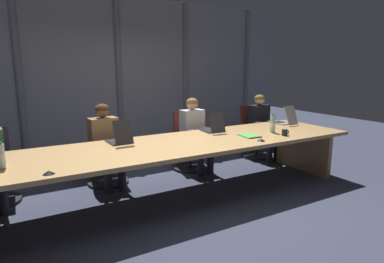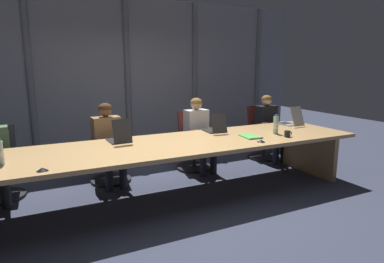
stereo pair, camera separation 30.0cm
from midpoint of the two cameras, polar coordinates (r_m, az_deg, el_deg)
name	(u,v)px [view 2 (the right image)]	position (r m, az deg, el deg)	size (l,w,h in m)	color
ground_plane	(181,196)	(4.51, -0.02, -11.10)	(16.19, 16.19, 0.00)	#383D51
conference_table	(180,151)	(4.32, -0.03, -3.48)	(5.08, 1.28, 0.74)	tan
curtain_backdrop	(123,76)	(6.74, -10.55, 9.41)	(8.10, 0.17, 3.04)	gray
laptop_left_mid	(119,138)	(4.34, -10.59, -1.09)	(0.26, 0.43, 0.32)	#2D2D33
laptop_center	(215,128)	(4.94, 5.70, 0.53)	(0.27, 0.43, 0.31)	#2D2D33
laptop_right_mid	(289,121)	(5.79, 17.96, 1.66)	(0.28, 0.49, 0.32)	#A8ADB7
office_chair_left_mid	(110,157)	(5.11, -12.46, -4.37)	(0.60, 0.60, 0.96)	black
office_chair_center	(193,147)	(5.60, 1.75, -2.74)	(0.60, 0.61, 0.96)	#511E19
office_chair_right_mid	(262,138)	(6.40, 13.43, -1.18)	(0.60, 0.60, 0.98)	#511E19
person_left_mid	(108,139)	(4.87, -12.61, -1.23)	(0.43, 0.57, 1.20)	olive
person_center	(199,130)	(5.40, 2.79, 0.27)	(0.41, 0.56, 1.21)	silver
person_right_mid	(269,124)	(6.23, 14.58, 1.34)	(0.42, 0.57, 1.20)	black
water_bottle_primary	(0,153)	(3.75, -28.36, -3.31)	(0.07, 0.07, 0.26)	silver
water_bottle_secondary	(276,125)	(4.99, 16.00, 1.08)	(0.08, 0.08, 0.28)	#ADD1B2
coffee_mug_near	(287,134)	(4.83, 17.94, -0.40)	(0.12, 0.08, 0.09)	black
conference_mic_middle	(42,169)	(3.37, -22.22, -6.12)	(0.11, 0.11, 0.04)	black
conference_mic_right_side	(261,141)	(4.41, 13.81, -1.60)	(0.11, 0.11, 0.04)	black
spiral_notepad	(251,137)	(4.69, 11.93, -0.88)	(0.25, 0.33, 0.03)	#4CB74C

